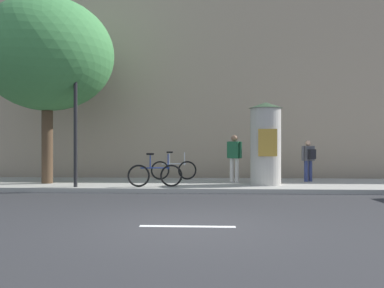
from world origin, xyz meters
The scene contains 11 objects.
ground_plane centered at (0.00, 0.00, 0.00)m, with size 80.00×80.00×0.00m, color #2B2B2D.
sidewalk_curb centered at (0.00, 7.00, 0.07)m, with size 36.00×4.00×0.15m, color #9E9B93.
lane_markings centered at (0.00, 0.00, 0.00)m, with size 25.80×0.16×0.01m.
building_backdrop centered at (0.00, 12.00, 4.40)m, with size 36.00×5.00×8.80m, color tan.
traffic_light centered at (-3.94, 5.24, 3.14)m, with size 0.24×0.45×4.46m.
poster_column centered at (2.27, 6.41, 1.57)m, with size 1.13×1.13×2.80m.
street_tree centered at (-5.34, 6.51, 4.67)m, with size 4.65×4.65×6.51m.
pedestrian_with_backpack centered at (1.26, 7.31, 1.15)m, with size 0.53×0.44×1.71m.
pedestrian_in_light_jacket centered at (4.00, 7.61, 1.05)m, with size 0.53×0.51×1.52m.
bicycle_leaning centered at (-1.39, 5.52, 0.54)m, with size 1.76×0.28×1.09m.
bicycle_upright centered at (-1.03, 8.16, 0.54)m, with size 1.77×0.24×1.09m.
Camera 1 is at (0.47, -7.65, 1.56)m, focal length 38.42 mm.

